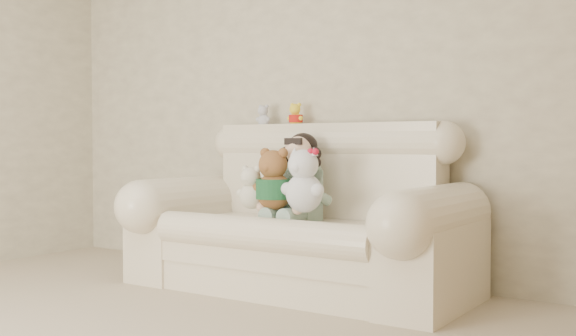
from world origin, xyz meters
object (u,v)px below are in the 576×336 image
Objects in this scene: seated_child at (299,176)px; white_cat at (304,174)px; brown_teddy at (274,173)px; sofa at (297,206)px; cream_teddy at (252,183)px.

white_cat is at bearing -43.80° from seated_child.
brown_teddy is 0.22m from white_cat.
cream_teddy is at bearing -148.08° from sofa.
seated_child reaches higher than cream_teddy.
seated_child is 1.79× the size of cream_teddy.
seated_child is 0.21m from brown_teddy.
white_cat is (0.22, -0.01, 0.00)m from brown_teddy.
sofa is 6.80× the size of cream_teddy.
sofa reaches higher than white_cat.
sofa reaches higher than cream_teddy.
white_cat reaches higher than cream_teddy.
brown_teddy is (-0.05, -0.20, 0.02)m from seated_child.
sofa is 4.82× the size of brown_teddy.
brown_teddy is at bearing 157.35° from white_cat.
cream_teddy is (-0.20, -0.23, -0.04)m from seated_child.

